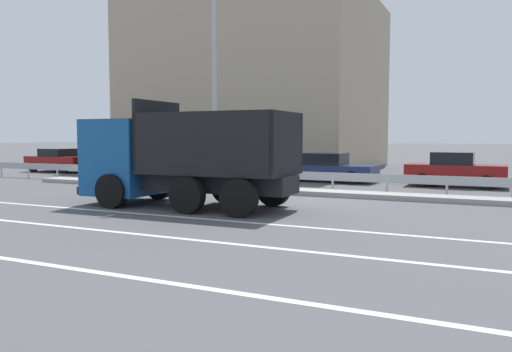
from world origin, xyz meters
TOP-DOWN VIEW (x-y plane):
  - ground_plane at (0.00, 0.00)m, footprint 320.00×320.00m
  - lane_strip_0 at (-2.83, -4.87)m, footprint 50.13×0.16m
  - lane_strip_1 at (-2.83, -7.26)m, footprint 50.13×0.16m
  - median_island at (0.00, 1.59)m, footprint 27.57×1.10m
  - median_guardrail at (0.00, 2.59)m, footprint 50.13×0.09m
  - dump_truck at (-3.79, -3.09)m, footprint 6.73×2.82m
  - median_road_sign at (-6.32, 1.59)m, footprint 0.71×0.16m
  - street_lamp_1 at (-4.75, 1.65)m, footprint 0.71×1.91m
  - parked_car_0 at (-18.54, 6.65)m, footprint 4.29×2.10m
  - parked_car_1 at (-13.63, 6.43)m, footprint 4.52×2.23m
  - parked_car_2 at (-7.77, 7.04)m, footprint 4.68×2.08m
  - parked_car_3 at (-1.63, 7.12)m, footprint 4.70×2.05m
  - parked_car_4 at (4.11, 7.02)m, footprint 4.07×1.87m
  - background_building_0 at (-9.72, 17.16)m, footprint 15.65×14.08m

SIDE VIEW (x-z plane):
  - ground_plane at x=0.00m, z-range 0.00..0.00m
  - lane_strip_0 at x=-2.83m, z-range 0.00..0.01m
  - lane_strip_1 at x=-2.83m, z-range 0.00..0.01m
  - median_island at x=0.00m, z-range 0.00..0.18m
  - median_guardrail at x=0.00m, z-range 0.18..0.96m
  - parked_car_3 at x=-1.63m, z-range 0.01..1.38m
  - parked_car_2 at x=-7.77m, z-range 0.01..1.41m
  - parked_car_0 at x=-18.54m, z-range 0.01..1.45m
  - parked_car_4 at x=4.11m, z-range 0.00..1.50m
  - parked_car_1 at x=-13.63m, z-range 0.00..1.59m
  - median_road_sign at x=-6.32m, z-range 0.05..2.40m
  - dump_truck at x=-3.79m, z-range -0.31..2.96m
  - street_lamp_1 at x=-4.75m, z-range 0.46..10.75m
  - background_building_0 at x=-9.72m, z-range 0.00..11.70m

